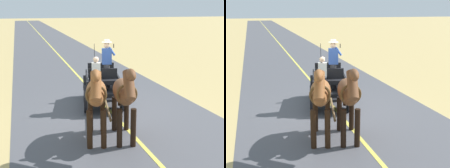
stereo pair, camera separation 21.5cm
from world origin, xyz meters
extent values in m
plane|color=tan|center=(0.00, 0.00, 0.00)|extent=(200.00, 200.00, 0.00)
cube|color=#4C4C51|center=(0.00, 0.00, 0.00)|extent=(6.73, 160.00, 0.01)
cube|color=#DBCC4C|center=(0.00, 0.00, 0.01)|extent=(0.12, 160.00, 0.00)
cube|color=black|center=(0.06, -0.48, 0.66)|extent=(1.63, 2.40, 0.12)
cube|color=black|center=(-0.49, -0.36, 0.94)|extent=(0.49, 2.06, 0.44)
cube|color=black|center=(0.62, -0.60, 0.94)|extent=(0.49, 2.06, 0.44)
cube|color=black|center=(0.32, 0.71, 0.56)|extent=(1.11, 0.46, 0.08)
cube|color=black|center=(-0.18, -1.65, 0.48)|extent=(0.75, 0.34, 0.06)
cube|color=black|center=(0.19, 0.11, 1.04)|extent=(1.07, 0.56, 0.14)
cube|color=black|center=(0.15, -0.07, 1.26)|extent=(1.01, 0.29, 0.44)
cube|color=black|center=(-0.04, -0.97, 1.04)|extent=(1.07, 0.56, 0.14)
cube|color=black|center=(-0.08, -1.14, 1.26)|extent=(1.01, 0.29, 0.44)
cylinder|color=black|center=(-0.41, 0.41, 0.48)|extent=(0.30, 0.96, 0.96)
cylinder|color=black|center=(-0.41, 0.41, 0.48)|extent=(0.16, 0.23, 0.21)
cylinder|color=black|center=(0.86, 0.14, 0.48)|extent=(0.30, 0.96, 0.96)
cylinder|color=black|center=(0.86, 0.14, 0.48)|extent=(0.16, 0.23, 0.21)
cylinder|color=black|center=(-0.73, -1.10, 0.48)|extent=(0.30, 0.96, 0.96)
cylinder|color=black|center=(-0.73, -1.10, 0.48)|extent=(0.16, 0.23, 0.21)
cylinder|color=black|center=(0.54, -1.37, 0.48)|extent=(0.30, 0.96, 0.96)
cylinder|color=black|center=(0.54, -1.37, 0.48)|extent=(0.16, 0.23, 0.21)
cylinder|color=brown|center=(0.52, 1.67, 0.61)|extent=(0.48, 1.97, 0.07)
cylinder|color=black|center=(0.48, 0.05, 1.74)|extent=(0.02, 0.02, 1.30)
cylinder|color=#2D2D33|center=(-0.01, -0.13, 1.17)|extent=(0.22, 0.22, 0.90)
cube|color=#2D4C99|center=(-0.01, -0.13, 1.90)|extent=(0.38, 0.29, 0.56)
sphere|color=beige|center=(-0.01, -0.13, 2.30)|extent=(0.22, 0.22, 0.22)
cylinder|color=beige|center=(-0.01, -0.13, 2.40)|extent=(0.36, 0.36, 0.01)
cylinder|color=beige|center=(-0.01, -0.13, 2.45)|extent=(0.20, 0.20, 0.10)
cylinder|color=#2D4C99|center=(-0.18, -0.05, 2.08)|extent=(0.27, 0.13, 0.32)
cube|color=black|center=(-0.24, -0.02, 2.28)|extent=(0.03, 0.07, 0.14)
cube|color=#2D2D33|center=(0.46, 0.18, 1.18)|extent=(0.34, 0.37, 0.14)
cube|color=silver|center=(0.43, 0.06, 1.49)|extent=(0.33, 0.26, 0.48)
sphere|color=beige|center=(0.43, 0.06, 1.84)|extent=(0.20, 0.20, 0.20)
ellipsoid|color=brown|center=(0.32, 2.53, 1.37)|extent=(0.85, 1.64, 0.64)
cylinder|color=black|center=(0.25, 3.10, 0.53)|extent=(0.15, 0.15, 1.05)
cylinder|color=black|center=(0.61, 3.03, 0.53)|extent=(0.15, 0.15, 1.05)
cylinder|color=black|center=(0.04, 2.03, 0.53)|extent=(0.15, 0.15, 1.05)
cylinder|color=black|center=(0.40, 1.96, 0.53)|extent=(0.15, 0.15, 1.05)
cylinder|color=brown|center=(0.49, 3.36, 1.77)|extent=(0.38, 0.69, 0.73)
ellipsoid|color=brown|center=(0.53, 3.57, 2.07)|extent=(0.32, 0.57, 0.28)
cube|color=black|center=(0.48, 3.34, 1.81)|extent=(0.16, 0.50, 0.56)
cylinder|color=black|center=(0.18, 1.80, 1.07)|extent=(0.11, 0.11, 0.70)
torus|color=brown|center=(0.43, 3.07, 1.45)|extent=(0.55, 0.18, 0.55)
ellipsoid|color=brown|center=(1.05, 2.38, 1.37)|extent=(0.94, 1.65, 0.64)
cylinder|color=black|center=(1.02, 2.95, 0.53)|extent=(0.15, 0.15, 1.05)
cylinder|color=black|center=(1.37, 2.86, 0.53)|extent=(0.15, 0.15, 1.05)
cylinder|color=black|center=(0.73, 1.90, 0.53)|extent=(0.15, 0.15, 1.05)
cylinder|color=black|center=(1.08, 1.80, 0.53)|extent=(0.15, 0.15, 1.05)
cylinder|color=brown|center=(1.27, 3.19, 1.77)|extent=(0.42, 0.69, 0.73)
ellipsoid|color=brown|center=(1.32, 3.40, 2.07)|extent=(0.35, 0.58, 0.28)
cube|color=black|center=(1.26, 3.17, 1.81)|extent=(0.19, 0.50, 0.56)
cylinder|color=black|center=(0.86, 1.66, 1.07)|extent=(0.11, 0.11, 0.70)
torus|color=brown|center=(1.19, 2.90, 1.45)|extent=(0.55, 0.21, 0.55)
camera|label=1|loc=(2.94, 9.58, 3.56)|focal=46.26mm
camera|label=2|loc=(2.74, 9.65, 3.56)|focal=46.26mm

